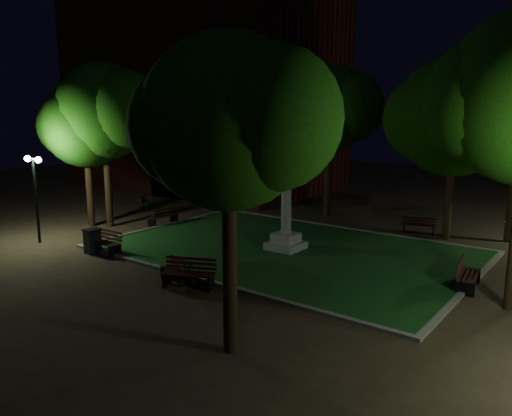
{
  "coord_description": "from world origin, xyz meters",
  "views": [
    {
      "loc": [
        11.59,
        -15.43,
        5.99
      ],
      "look_at": [
        -0.86,
        1.0,
        1.94
      ],
      "focal_mm": 35.0,
      "sensor_mm": 36.0,
      "label": 1
    }
  ],
  "objects_px": {
    "bench_right_side": "(466,275)",
    "trash_bin": "(92,241)",
    "bicycle": "(145,201)",
    "monument": "(286,229)",
    "bench_far_side": "(419,226)",
    "bench_near_left": "(177,271)",
    "bench_near_right": "(189,274)",
    "bench_west_near": "(104,243)",
    "bench_left_side": "(164,217)"
  },
  "relations": [
    {
      "from": "bench_right_side",
      "to": "bench_left_side",
      "type": "bearing_deg",
      "value": 81.12
    },
    {
      "from": "bench_right_side",
      "to": "bicycle",
      "type": "xyz_separation_m",
      "value": [
        -19.64,
        2.66,
        0.04
      ]
    },
    {
      "from": "bench_near_left",
      "to": "bench_west_near",
      "type": "xyz_separation_m",
      "value": [
        -5.01,
        0.6,
        0.1
      ]
    },
    {
      "from": "bicycle",
      "to": "monument",
      "type": "bearing_deg",
      "value": -77.46
    },
    {
      "from": "trash_bin",
      "to": "bench_far_side",
      "type": "bearing_deg",
      "value": 50.02
    },
    {
      "from": "bench_west_near",
      "to": "bench_far_side",
      "type": "height_order",
      "value": "bench_west_near"
    },
    {
      "from": "monument",
      "to": "bench_far_side",
      "type": "relative_size",
      "value": 1.91
    },
    {
      "from": "bench_near_right",
      "to": "bench_left_side",
      "type": "height_order",
      "value": "bench_near_right"
    },
    {
      "from": "bench_near_left",
      "to": "bench_left_side",
      "type": "xyz_separation_m",
      "value": [
        -6.97,
        5.79,
        0.08
      ]
    },
    {
      "from": "trash_bin",
      "to": "bicycle",
      "type": "relative_size",
      "value": 0.55
    },
    {
      "from": "bench_far_side",
      "to": "bicycle",
      "type": "bearing_deg",
      "value": -1.6
    },
    {
      "from": "monument",
      "to": "bench_far_side",
      "type": "distance_m",
      "value": 7.41
    },
    {
      "from": "monument",
      "to": "bench_left_side",
      "type": "relative_size",
      "value": 1.82
    },
    {
      "from": "monument",
      "to": "bicycle",
      "type": "bearing_deg",
      "value": 168.41
    },
    {
      "from": "bench_near_right",
      "to": "bench_far_side",
      "type": "bearing_deg",
      "value": 49.32
    },
    {
      "from": "bench_near_left",
      "to": "bench_near_right",
      "type": "height_order",
      "value": "bench_near_right"
    },
    {
      "from": "bench_near_left",
      "to": "bench_west_near",
      "type": "bearing_deg",
      "value": -172.26
    },
    {
      "from": "trash_bin",
      "to": "bench_near_left",
      "type": "bearing_deg",
      "value": -3.33
    },
    {
      "from": "bench_west_near",
      "to": "bench_right_side",
      "type": "relative_size",
      "value": 1.0
    },
    {
      "from": "bench_near_right",
      "to": "bicycle",
      "type": "height_order",
      "value": "bench_near_right"
    },
    {
      "from": "bench_near_left",
      "to": "trash_bin",
      "type": "bearing_deg",
      "value": -168.81
    },
    {
      "from": "bench_right_side",
      "to": "trash_bin",
      "type": "relative_size",
      "value": 1.75
    },
    {
      "from": "bench_left_side",
      "to": "bench_right_side",
      "type": "bearing_deg",
      "value": 90.68
    },
    {
      "from": "bench_near_left",
      "to": "bench_right_side",
      "type": "distance_m",
      "value": 10.02
    },
    {
      "from": "bench_left_side",
      "to": "bench_west_near",
      "type": "bearing_deg",
      "value": 22.6
    },
    {
      "from": "bench_near_right",
      "to": "bicycle",
      "type": "xyz_separation_m",
      "value": [
        -12.01,
        8.28,
        0.03
      ]
    },
    {
      "from": "trash_bin",
      "to": "bicycle",
      "type": "distance_m",
      "value": 9.69
    },
    {
      "from": "monument",
      "to": "trash_bin",
      "type": "distance_m",
      "value": 8.28
    },
    {
      "from": "bench_west_near",
      "to": "trash_bin",
      "type": "bearing_deg",
      "value": -147.36
    },
    {
      "from": "bench_far_side",
      "to": "bench_near_left",
      "type": "bearing_deg",
      "value": 53.89
    },
    {
      "from": "bench_near_right",
      "to": "bench_left_side",
      "type": "xyz_separation_m",
      "value": [
        -7.76,
        5.97,
        -0.02
      ]
    },
    {
      "from": "monument",
      "to": "bench_far_side",
      "type": "height_order",
      "value": "monument"
    },
    {
      "from": "monument",
      "to": "bench_right_side",
      "type": "relative_size",
      "value": 1.74
    },
    {
      "from": "bench_near_left",
      "to": "trash_bin",
      "type": "height_order",
      "value": "trash_bin"
    },
    {
      "from": "bench_near_right",
      "to": "bench_west_near",
      "type": "relative_size",
      "value": 1.05
    },
    {
      "from": "monument",
      "to": "bench_near_right",
      "type": "height_order",
      "value": "monument"
    },
    {
      "from": "bench_near_left",
      "to": "bench_near_right",
      "type": "xyz_separation_m",
      "value": [
        0.79,
        -0.18,
        0.1
      ]
    },
    {
      "from": "bench_far_side",
      "to": "bench_right_side",
      "type": "bearing_deg",
      "value": 104.85
    },
    {
      "from": "bench_west_near",
      "to": "bicycle",
      "type": "relative_size",
      "value": 0.96
    },
    {
      "from": "bench_near_right",
      "to": "bench_west_near",
      "type": "height_order",
      "value": "bench_near_right"
    },
    {
      "from": "bench_west_near",
      "to": "bench_right_side",
      "type": "xyz_separation_m",
      "value": [
        13.43,
        4.84,
        -0.01
      ]
    },
    {
      "from": "bench_near_right",
      "to": "bench_far_side",
      "type": "height_order",
      "value": "bench_near_right"
    },
    {
      "from": "bench_right_side",
      "to": "trash_bin",
      "type": "height_order",
      "value": "trash_bin"
    },
    {
      "from": "trash_bin",
      "to": "bicycle",
      "type": "bearing_deg",
      "value": 126.61
    },
    {
      "from": "bench_west_near",
      "to": "trash_bin",
      "type": "relative_size",
      "value": 1.74
    },
    {
      "from": "trash_bin",
      "to": "monument",
      "type": "bearing_deg",
      "value": 39.81
    },
    {
      "from": "bench_left_side",
      "to": "trash_bin",
      "type": "xyz_separation_m",
      "value": [
        1.53,
        -5.48,
        0.08
      ]
    },
    {
      "from": "bench_near_right",
      "to": "trash_bin",
      "type": "height_order",
      "value": "trash_bin"
    },
    {
      "from": "monument",
      "to": "bench_near_left",
      "type": "xyz_separation_m",
      "value": [
        -0.91,
        -5.61,
        -0.58
      ]
    },
    {
      "from": "bench_left_side",
      "to": "bench_far_side",
      "type": "bearing_deg",
      "value": 120.95
    }
  ]
}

